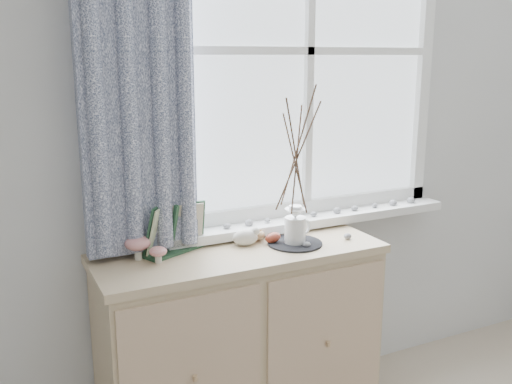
% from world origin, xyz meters
% --- Properties ---
extents(sideboard, '(1.20, 0.45, 0.85)m').
position_xyz_m(sideboard, '(-0.15, 1.75, 0.43)').
color(sideboard, tan).
rests_on(sideboard, ground).
extents(botanical_book, '(0.33, 0.24, 0.21)m').
position_xyz_m(botanical_book, '(-0.41, 1.82, 0.96)').
color(botanical_book, '#20442B').
rests_on(botanical_book, sideboard).
extents(toadstool_cluster, '(0.15, 0.16, 0.10)m').
position_xyz_m(toadstool_cluster, '(-0.54, 1.81, 0.91)').
color(toadstool_cluster, beige).
rests_on(toadstool_cluster, sideboard).
extents(wooden_eggs, '(0.13, 0.17, 0.07)m').
position_xyz_m(wooden_eggs, '(-0.03, 1.83, 0.88)').
color(wooden_eggs, tan).
rests_on(wooden_eggs, sideboard).
extents(songbird_figurine, '(0.16, 0.09, 0.08)m').
position_xyz_m(songbird_figurine, '(-0.11, 1.80, 0.89)').
color(songbird_figurine, white).
rests_on(songbird_figurine, sideboard).
extents(crocheted_doily, '(0.23, 0.23, 0.01)m').
position_xyz_m(crocheted_doily, '(0.09, 1.72, 0.85)').
color(crocheted_doily, black).
rests_on(crocheted_doily, sideboard).
extents(twig_pitcher, '(0.32, 0.32, 0.68)m').
position_xyz_m(twig_pitcher, '(0.09, 1.72, 1.24)').
color(twig_pitcher, white).
rests_on(twig_pitcher, crocheted_doily).
extents(sideboard_pebbles, '(0.26, 0.19, 0.02)m').
position_xyz_m(sideboard_pebbles, '(0.20, 1.71, 0.86)').
color(sideboard_pebbles, gray).
rests_on(sideboard_pebbles, sideboard).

